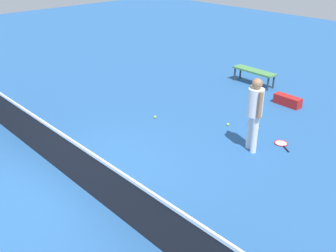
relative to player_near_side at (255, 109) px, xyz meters
The scene contains 9 objects.
ground_plane 4.09m from the player_near_side, 65.74° to the left, with size 40.00×40.00×0.00m, color #265693.
court_net 3.99m from the player_near_side, 65.74° to the left, with size 10.09×0.09×1.07m.
player_near_side is the anchor object (origin of this frame).
tennis_racket_near_player 1.29m from the player_near_side, 114.18° to the right, with size 0.58×0.48×0.03m.
tennis_ball_near_player 2.99m from the player_near_side, ahead, with size 0.07×0.07×0.07m, color #C6E033.
tennis_ball_by_net 1.50m from the player_near_side, 62.50° to the right, with size 0.07×0.07×0.07m, color #C6E033.
tennis_ball_midcourt 1.64m from the player_near_side, 28.16° to the right, with size 0.07×0.07×0.07m, color #C6E033.
courtside_bench 4.60m from the player_near_side, 54.74° to the right, with size 1.51×0.44×0.48m.
equipment_bag 3.20m from the player_near_side, 72.82° to the right, with size 0.81×0.32×0.28m.
Camera 1 is at (-6.05, 3.06, 4.32)m, focal length 41.81 mm.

